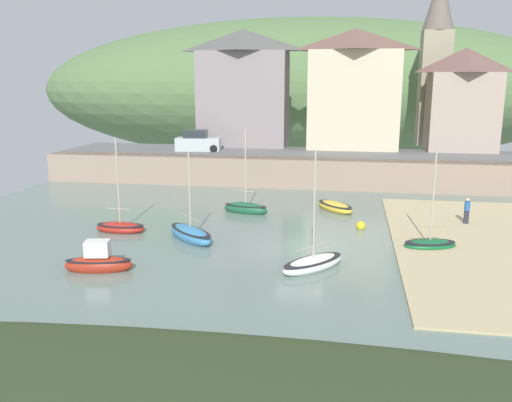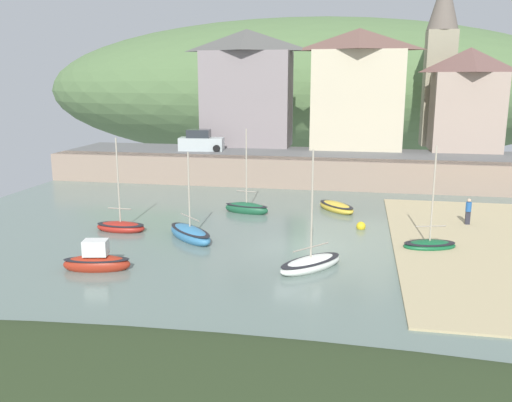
{
  "view_description": "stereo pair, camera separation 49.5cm",
  "coord_description": "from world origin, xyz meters",
  "px_view_note": "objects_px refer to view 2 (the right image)",
  "views": [
    {
      "loc": [
        2.46,
        -27.85,
        8.87
      ],
      "look_at": [
        -3.03,
        3.61,
        1.68
      ],
      "focal_mm": 37.93,
      "sensor_mm": 36.0,
      "label": 1
    },
    {
      "loc": [
        2.95,
        -27.77,
        8.87
      ],
      "look_at": [
        -3.03,
        3.61,
        1.68
      ],
      "focal_mm": 37.93,
      "sensor_mm": 36.0,
      "label": 2
    }
  ],
  "objects_px": {
    "waterfront_building_centre": "(358,89)",
    "mooring_buoy": "(361,226)",
    "church_with_spire": "(440,57)",
    "rowboat_small_beached": "(336,207)",
    "sailboat_blue_trim": "(430,245)",
    "motorboat_with_cabin": "(190,234)",
    "sailboat_far_left": "(97,262)",
    "sailboat_white_hull": "(246,208)",
    "waterfront_building_right": "(467,99)",
    "sailboat_tall_mast": "(121,226)",
    "dinghy_open_wooden": "(311,263)",
    "parked_car_near_slipway": "(201,142)",
    "waterfront_building_left": "(247,88)",
    "person_near_water": "(468,210)"
  },
  "relations": [
    {
      "from": "church_with_spire",
      "to": "motorboat_with_cabin",
      "type": "distance_m",
      "value": 34.86
    },
    {
      "from": "motorboat_with_cabin",
      "to": "dinghy_open_wooden",
      "type": "xyz_separation_m",
      "value": [
        7.18,
        -3.65,
        -0.05
      ]
    },
    {
      "from": "dinghy_open_wooden",
      "to": "rowboat_small_beached",
      "type": "bearing_deg",
      "value": 37.11
    },
    {
      "from": "waterfront_building_centre",
      "to": "mooring_buoy",
      "type": "bearing_deg",
      "value": -88.16
    },
    {
      "from": "sailboat_white_hull",
      "to": "parked_car_near_slipway",
      "type": "bearing_deg",
      "value": 130.14
    },
    {
      "from": "waterfront_building_right",
      "to": "sailboat_tall_mast",
      "type": "relative_size",
      "value": 1.62
    },
    {
      "from": "sailboat_white_hull",
      "to": "waterfront_building_centre",
      "type": "bearing_deg",
      "value": 80.75
    },
    {
      "from": "waterfront_building_centre",
      "to": "dinghy_open_wooden",
      "type": "distance_m",
      "value": 29.41
    },
    {
      "from": "waterfront_building_left",
      "to": "mooring_buoy",
      "type": "distance_m",
      "value": 24.88
    },
    {
      "from": "person_near_water",
      "to": "waterfront_building_left",
      "type": "bearing_deg",
      "value": 133.69
    },
    {
      "from": "sailboat_far_left",
      "to": "sailboat_tall_mast",
      "type": "xyz_separation_m",
      "value": [
        -1.81,
        6.61,
        -0.15
      ]
    },
    {
      "from": "sailboat_far_left",
      "to": "sailboat_white_hull",
      "type": "xyz_separation_m",
      "value": [
        4.7,
        12.44,
        -0.09
      ]
    },
    {
      "from": "motorboat_with_cabin",
      "to": "sailboat_blue_trim",
      "type": "bearing_deg",
      "value": 47.39
    },
    {
      "from": "sailboat_tall_mast",
      "to": "rowboat_small_beached",
      "type": "height_order",
      "value": "sailboat_tall_mast"
    },
    {
      "from": "sailboat_blue_trim",
      "to": "sailboat_tall_mast",
      "type": "relative_size",
      "value": 0.99
    },
    {
      "from": "dinghy_open_wooden",
      "to": "waterfront_building_centre",
      "type": "bearing_deg",
      "value": 36.87
    },
    {
      "from": "waterfront_building_left",
      "to": "waterfront_building_right",
      "type": "height_order",
      "value": "waterfront_building_left"
    },
    {
      "from": "sailboat_blue_trim",
      "to": "dinghy_open_wooden",
      "type": "height_order",
      "value": "dinghy_open_wooden"
    },
    {
      "from": "sailboat_blue_trim",
      "to": "person_near_water",
      "type": "bearing_deg",
      "value": 45.9
    },
    {
      "from": "sailboat_blue_trim",
      "to": "motorboat_with_cabin",
      "type": "bearing_deg",
      "value": 167.03
    },
    {
      "from": "waterfront_building_centre",
      "to": "sailboat_tall_mast",
      "type": "bearing_deg",
      "value": -119.67
    },
    {
      "from": "sailboat_far_left",
      "to": "parked_car_near_slipway",
      "type": "relative_size",
      "value": 0.79
    },
    {
      "from": "sailboat_tall_mast",
      "to": "mooring_buoy",
      "type": "relative_size",
      "value": 10.16
    },
    {
      "from": "church_with_spire",
      "to": "rowboat_small_beached",
      "type": "xyz_separation_m",
      "value": [
        -8.83,
        -20.11,
        -10.79
      ]
    },
    {
      "from": "waterfront_building_right",
      "to": "mooring_buoy",
      "type": "relative_size",
      "value": 16.44
    },
    {
      "from": "waterfront_building_right",
      "to": "mooring_buoy",
      "type": "height_order",
      "value": "waterfront_building_right"
    },
    {
      "from": "waterfront_building_left",
      "to": "church_with_spire",
      "type": "relative_size",
      "value": 0.67
    },
    {
      "from": "motorboat_with_cabin",
      "to": "waterfront_building_centre",
      "type": "bearing_deg",
      "value": 114.75
    },
    {
      "from": "church_with_spire",
      "to": "dinghy_open_wooden",
      "type": "xyz_separation_m",
      "value": [
        -9.51,
        -32.31,
        -10.77
      ]
    },
    {
      "from": "dinghy_open_wooden",
      "to": "person_near_water",
      "type": "height_order",
      "value": "dinghy_open_wooden"
    },
    {
      "from": "waterfront_building_left",
      "to": "motorboat_with_cabin",
      "type": "xyz_separation_m",
      "value": [
        1.8,
        -24.66,
        -7.78
      ]
    },
    {
      "from": "sailboat_blue_trim",
      "to": "parked_car_near_slipway",
      "type": "relative_size",
      "value": 1.34
    },
    {
      "from": "waterfront_building_right",
      "to": "mooring_buoy",
      "type": "bearing_deg",
      "value": -114.09
    },
    {
      "from": "sailboat_tall_mast",
      "to": "church_with_spire",
      "type": "bearing_deg",
      "value": 54.69
    },
    {
      "from": "dinghy_open_wooden",
      "to": "person_near_water",
      "type": "bearing_deg",
      "value": -2.25
    },
    {
      "from": "waterfront_building_centre",
      "to": "rowboat_small_beached",
      "type": "height_order",
      "value": "waterfront_building_centre"
    },
    {
      "from": "rowboat_small_beached",
      "to": "church_with_spire",
      "type": "bearing_deg",
      "value": 117.77
    },
    {
      "from": "rowboat_small_beached",
      "to": "sailboat_white_hull",
      "type": "bearing_deg",
      "value": -111.7
    },
    {
      "from": "parked_car_near_slipway",
      "to": "sailboat_blue_trim",
      "type": "bearing_deg",
      "value": -52.63
    },
    {
      "from": "rowboat_small_beached",
      "to": "mooring_buoy",
      "type": "height_order",
      "value": "rowboat_small_beached"
    },
    {
      "from": "waterfront_building_left",
      "to": "parked_car_near_slipway",
      "type": "distance_m",
      "value": 7.5
    },
    {
      "from": "church_with_spire",
      "to": "motorboat_with_cabin",
      "type": "xyz_separation_m",
      "value": [
        -16.7,
        -28.66,
        -10.72
      ]
    },
    {
      "from": "waterfront_building_left",
      "to": "sailboat_tall_mast",
      "type": "distance_m",
      "value": 25.16
    },
    {
      "from": "sailboat_far_left",
      "to": "mooring_buoy",
      "type": "relative_size",
      "value": 5.92
    },
    {
      "from": "waterfront_building_left",
      "to": "mooring_buoy",
      "type": "relative_size",
      "value": 19.82
    },
    {
      "from": "sailboat_tall_mast",
      "to": "sailboat_white_hull",
      "type": "height_order",
      "value": "sailboat_white_hull"
    },
    {
      "from": "mooring_buoy",
      "to": "rowboat_small_beached",
      "type": "bearing_deg",
      "value": 110.3
    },
    {
      "from": "dinghy_open_wooden",
      "to": "sailboat_far_left",
      "type": "bearing_deg",
      "value": 141.85
    },
    {
      "from": "motorboat_with_cabin",
      "to": "sailboat_far_left",
      "type": "relative_size",
      "value": 1.55
    },
    {
      "from": "mooring_buoy",
      "to": "church_with_spire",
      "type": "bearing_deg",
      "value": 73.84
    }
  ]
}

